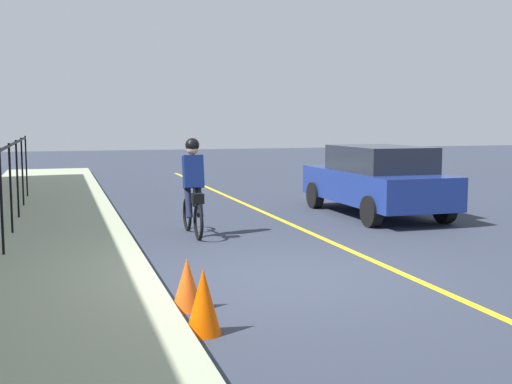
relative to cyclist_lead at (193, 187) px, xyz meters
name	(u,v)px	position (x,y,z in m)	size (l,w,h in m)	color
ground_plane	(288,277)	(-3.49, -0.60, -0.91)	(80.00, 80.00, 0.00)	#2E3443
lane_line_centre	(391,269)	(-3.49, -2.20, -0.91)	(36.00, 0.12, 0.01)	yellow
sidewalk	(26,290)	(-3.49, 2.80, -0.84)	(40.00, 3.20, 0.15)	#9BA385
cyclist_lead	(193,187)	(0.00, 0.00, 0.00)	(1.71, 0.36, 1.83)	black
patrol_sedan	(376,179)	(1.37, -4.49, -0.09)	(4.40, 1.92, 1.58)	navy
traffic_cone_near	(187,284)	(-4.62, 1.01, -0.61)	(0.36, 0.36, 0.60)	#F25713
traffic_cone_far	(203,301)	(-5.50, 1.02, -0.57)	(0.36, 0.36, 0.68)	#EF4E01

